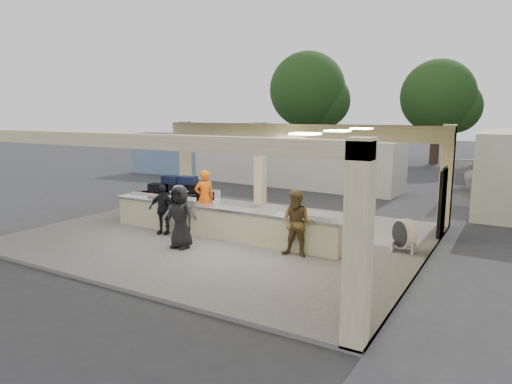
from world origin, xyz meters
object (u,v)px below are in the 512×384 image
Objects in this scene: drum_fan at (404,234)px; car_dark at (508,177)px; passenger_c at (179,211)px; baggage_counter at (218,222)px; passenger_d at (180,217)px; container_blue at (201,156)px; passenger_a at (297,224)px; passenger_b at (163,209)px; container_white at (292,162)px; luggage_cart at (176,196)px; baggage_handler at (204,198)px.

car_dark reaches higher than drum_fan.
passenger_c is 0.35× the size of car_dark.
passenger_d is (-0.30, -1.44, 0.41)m from baggage_counter.
passenger_d is 0.19× the size of container_blue.
container_blue is at bearing 128.96° from baggage_counter.
drum_fan is at bearing 33.86° from passenger_a.
passenger_b is 11.71m from container_white.
passenger_a is (5.72, -1.84, 0.06)m from luggage_cart.
baggage_counter is 5.04× the size of passenger_c.
passenger_b is (-7.09, -1.95, 0.31)m from drum_fan.
container_white is (-8.21, 9.70, 0.70)m from drum_fan.
baggage_handler is 1.71m from passenger_b.
car_dark is (10.23, 13.20, -0.17)m from luggage_cart.
passenger_a is 0.39× the size of car_dark.
container_blue reaches higher than baggage_handler.
drum_fan is 0.10× the size of container_blue.
baggage_handler is 2.77m from passenger_d.
passenger_d is at bearing 56.41° from baggage_handler.
passenger_a is 4.70m from passenger_b.
drum_fan is at bearing 0.78° from passenger_b.
passenger_c is at bearing 160.89° from car_dark.
container_white is at bearing -12.87° from container_blue.
passenger_a is 3.36m from passenger_d.
baggage_counter is 0.69× the size of container_white.
passenger_a is (2.93, -0.50, 0.42)m from baggage_counter.
baggage_handler reaches higher than passenger_c.
car_dark is at bearing 47.26° from luggage_cart.
car_dark is (8.78, 13.42, -0.27)m from baggage_handler.
passenger_d is 17.76m from car_dark.
container_blue is (-12.74, 12.64, 0.22)m from passenger_a.
baggage_counter is 1.53m from passenger_d.
car_dark is at bearing 63.13° from passenger_d.
container_white is (-1.12, 11.65, 0.39)m from passenger_b.
baggage_counter is at bearing 163.40° from car_dark.
container_white is 1.26× the size of container_blue.
car_dark is at bearing 3.41° from container_blue.
baggage_handler is 0.41× the size of car_dark.
car_dark is 10.89m from container_white.
passenger_d is at bearing -79.14° from passenger_c.
luggage_cart is at bearing 157.25° from passenger_a.
baggage_handler is at bearing -56.96° from container_blue.
passenger_b is at bearing 152.63° from passenger_c.
container_blue is at bearing -170.73° from drum_fan.
drum_fan is 0.51× the size of passenger_a.
passenger_d reaches higher than drum_fan.
container_white reaches higher than car_dark.
drum_fan is 0.51× the size of passenger_d.
passenger_c reaches higher than passenger_b.
container_blue reaches higher than passenger_a.
passenger_b reaches higher than baggage_counter.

